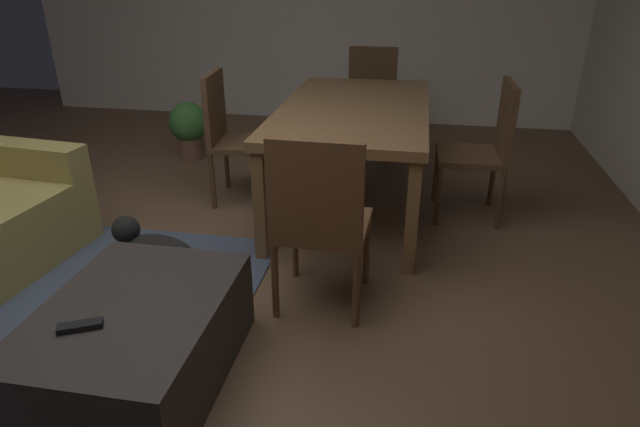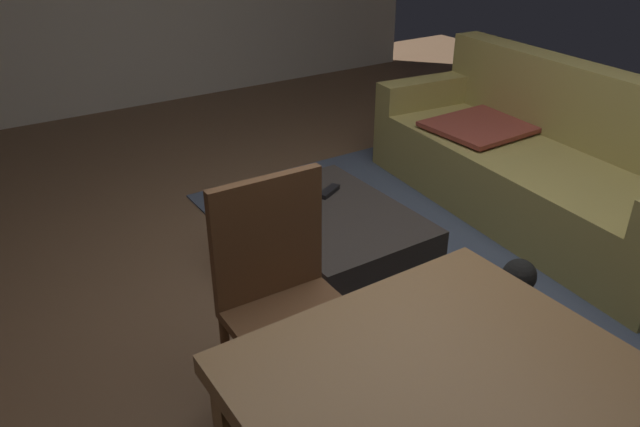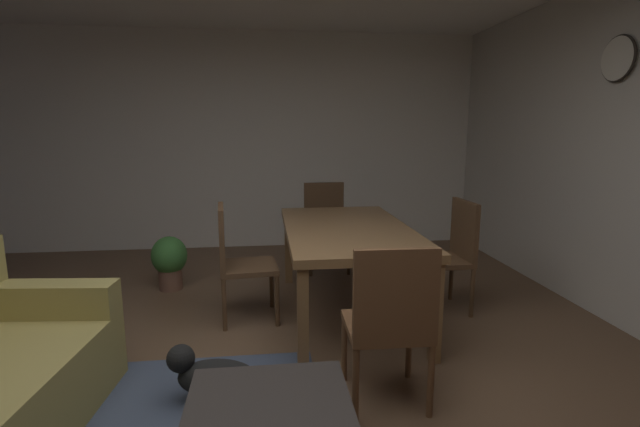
{
  "view_description": "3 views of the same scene",
  "coord_description": "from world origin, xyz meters",
  "px_view_note": "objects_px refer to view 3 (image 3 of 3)",
  "views": [
    {
      "loc": [
        -2.07,
        -1.21,
        1.62
      ],
      "look_at": [
        -0.05,
        -0.84,
        0.66
      ],
      "focal_mm": 30.28,
      "sensor_mm": 36.0,
      "label": 1
    },
    {
      "loc": [
        1.78,
        -1.68,
        1.8
      ],
      "look_at": [
        -0.08,
        -0.45,
        0.61
      ],
      "focal_mm": 33.88,
      "sensor_mm": 36.0,
      "label": 2
    },
    {
      "loc": [
        -2.04,
        -0.15,
        1.51
      ],
      "look_at": [
        0.37,
        -0.44,
        1.06
      ],
      "focal_mm": 25.75,
      "sensor_mm": 36.0,
      "label": 3
    }
  ],
  "objects_px": {
    "dining_table": "(347,235)",
    "wall_clock": "(618,59)",
    "dining_chair_east": "(325,221)",
    "dining_chair_north": "(237,256)",
    "dining_chair_west": "(390,317)",
    "dining_chair_south": "(451,249)",
    "small_dog": "(212,375)",
    "potted_plant": "(169,260)"
  },
  "relations": [
    {
      "from": "dining_chair_north",
      "to": "small_dog",
      "type": "height_order",
      "value": "dining_chair_north"
    },
    {
      "from": "dining_chair_east",
      "to": "potted_plant",
      "type": "relative_size",
      "value": 1.81
    },
    {
      "from": "potted_plant",
      "to": "wall_clock",
      "type": "xyz_separation_m",
      "value": [
        -1.04,
        -3.57,
        1.74
      ]
    },
    {
      "from": "small_dog",
      "to": "dining_chair_north",
      "type": "bearing_deg",
      "value": -3.95
    },
    {
      "from": "dining_chair_north",
      "to": "dining_chair_south",
      "type": "height_order",
      "value": "same"
    },
    {
      "from": "dining_table",
      "to": "wall_clock",
      "type": "xyz_separation_m",
      "value": [
        -0.26,
        -2.0,
        1.36
      ]
    },
    {
      "from": "dining_chair_north",
      "to": "dining_chair_west",
      "type": "bearing_deg",
      "value": -145.9
    },
    {
      "from": "dining_table",
      "to": "small_dog",
      "type": "bearing_deg",
      "value": 140.35
    },
    {
      "from": "dining_table",
      "to": "dining_chair_north",
      "type": "relative_size",
      "value": 1.98
    },
    {
      "from": "wall_clock",
      "to": "dining_table",
      "type": "bearing_deg",
      "value": 82.72
    },
    {
      "from": "dining_chair_north",
      "to": "dining_chair_south",
      "type": "xyz_separation_m",
      "value": [
        0.01,
        -1.77,
        0.0
      ]
    },
    {
      "from": "small_dog",
      "to": "dining_chair_east",
      "type": "bearing_deg",
      "value": -21.23
    },
    {
      "from": "dining_table",
      "to": "dining_chair_east",
      "type": "height_order",
      "value": "dining_chair_east"
    },
    {
      "from": "dining_chair_east",
      "to": "dining_chair_west",
      "type": "distance_m",
      "value": 2.62
    },
    {
      "from": "dining_chair_east",
      "to": "dining_chair_north",
      "type": "relative_size",
      "value": 1.0
    },
    {
      "from": "dining_chair_west",
      "to": "dining_chair_north",
      "type": "relative_size",
      "value": 1.0
    },
    {
      "from": "potted_plant",
      "to": "small_dog",
      "type": "distance_m",
      "value": 2.05
    },
    {
      "from": "dining_chair_west",
      "to": "wall_clock",
      "type": "bearing_deg",
      "value": -62.23
    },
    {
      "from": "dining_chair_west",
      "to": "dining_table",
      "type": "bearing_deg",
      "value": -0.09
    },
    {
      "from": "dining_chair_south",
      "to": "wall_clock",
      "type": "bearing_deg",
      "value": -103.02
    },
    {
      "from": "dining_chair_north",
      "to": "dining_chair_south",
      "type": "distance_m",
      "value": 1.77
    },
    {
      "from": "dining_chair_north",
      "to": "small_dog",
      "type": "xyz_separation_m",
      "value": [
        -1.15,
        0.08,
        -0.35
      ]
    },
    {
      "from": "dining_chair_west",
      "to": "small_dog",
      "type": "height_order",
      "value": "dining_chair_west"
    },
    {
      "from": "dining_chair_east",
      "to": "dining_table",
      "type": "bearing_deg",
      "value": -179.89
    },
    {
      "from": "dining_table",
      "to": "wall_clock",
      "type": "height_order",
      "value": "wall_clock"
    },
    {
      "from": "dining_chair_south",
      "to": "potted_plant",
      "type": "distance_m",
      "value": 2.58
    },
    {
      "from": "dining_chair_north",
      "to": "small_dog",
      "type": "bearing_deg",
      "value": 176.05
    },
    {
      "from": "small_dog",
      "to": "wall_clock",
      "type": "bearing_deg",
      "value": -72.99
    },
    {
      "from": "potted_plant",
      "to": "dining_table",
      "type": "bearing_deg",
      "value": -116.73
    },
    {
      "from": "dining_chair_west",
      "to": "potted_plant",
      "type": "relative_size",
      "value": 1.81
    },
    {
      "from": "dining_table",
      "to": "small_dog",
      "type": "xyz_separation_m",
      "value": [
        -1.16,
        0.96,
        -0.5
      ]
    },
    {
      "from": "dining_chair_west",
      "to": "potted_plant",
      "type": "height_order",
      "value": "dining_chair_west"
    },
    {
      "from": "dining_chair_east",
      "to": "dining_chair_south",
      "type": "bearing_deg",
      "value": -145.87
    },
    {
      "from": "dining_chair_west",
      "to": "wall_clock",
      "type": "distance_m",
      "value": 2.72
    },
    {
      "from": "dining_chair_west",
      "to": "small_dog",
      "type": "xyz_separation_m",
      "value": [
        0.15,
        0.96,
        -0.35
      ]
    },
    {
      "from": "dining_chair_east",
      "to": "dining_chair_south",
      "type": "height_order",
      "value": "same"
    },
    {
      "from": "dining_chair_west",
      "to": "wall_clock",
      "type": "relative_size",
      "value": 2.68
    },
    {
      "from": "potted_plant",
      "to": "wall_clock",
      "type": "distance_m",
      "value": 4.11
    },
    {
      "from": "dining_chair_east",
      "to": "small_dog",
      "type": "xyz_separation_m",
      "value": [
        -2.47,
        0.96,
        -0.35
      ]
    },
    {
      "from": "dining_chair_east",
      "to": "small_dog",
      "type": "distance_m",
      "value": 2.68
    },
    {
      "from": "dining_chair_east",
      "to": "dining_chair_north",
      "type": "distance_m",
      "value": 1.59
    },
    {
      "from": "small_dog",
      "to": "wall_clock",
      "type": "height_order",
      "value": "wall_clock"
    }
  ]
}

